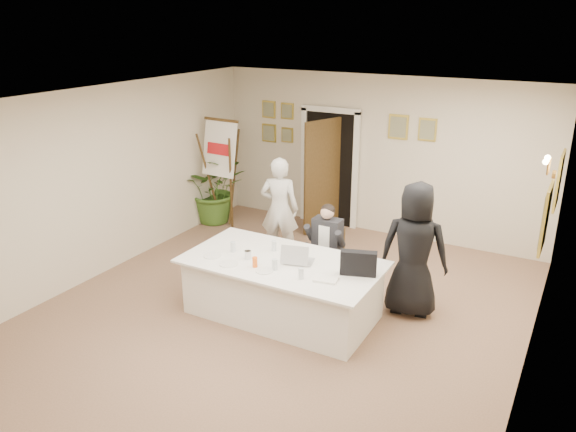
{
  "coord_description": "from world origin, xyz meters",
  "views": [
    {
      "loc": [
        3.29,
        -5.68,
        3.74
      ],
      "look_at": [
        -0.19,
        0.6,
        1.16
      ],
      "focal_mm": 35.0,
      "sensor_mm": 36.0,
      "label": 1
    }
  ],
  "objects_px": {
    "standing_woman": "(414,250)",
    "oj_glass": "(255,262)",
    "seated_man": "(326,247)",
    "standing_man": "(279,209)",
    "paper_stack": "(326,279)",
    "potted_palm": "(216,189)",
    "steel_jug": "(248,255)",
    "laptop": "(299,252)",
    "laptop_bag": "(358,263)",
    "flip_chart": "(225,179)",
    "conference_table": "(282,288)"
  },
  "relations": [
    {
      "from": "standing_woman",
      "to": "oj_glass",
      "type": "height_order",
      "value": "standing_woman"
    },
    {
      "from": "seated_man",
      "to": "standing_man",
      "type": "distance_m",
      "value": 1.29
    },
    {
      "from": "seated_man",
      "to": "paper_stack",
      "type": "bearing_deg",
      "value": -55.34
    },
    {
      "from": "standing_man",
      "to": "potted_palm",
      "type": "relative_size",
      "value": 1.3
    },
    {
      "from": "paper_stack",
      "to": "seated_man",
      "type": "bearing_deg",
      "value": 115.3
    },
    {
      "from": "standing_man",
      "to": "steel_jug",
      "type": "xyz_separation_m",
      "value": [
        0.53,
        -1.74,
        -0.01
      ]
    },
    {
      "from": "seated_man",
      "to": "laptop",
      "type": "relative_size",
      "value": 3.47
    },
    {
      "from": "standing_man",
      "to": "laptop",
      "type": "relative_size",
      "value": 4.52
    },
    {
      "from": "potted_palm",
      "to": "steel_jug",
      "type": "bearing_deg",
      "value": -47.4
    },
    {
      "from": "standing_man",
      "to": "laptop_bag",
      "type": "distance_m",
      "value": 2.46
    },
    {
      "from": "flip_chart",
      "to": "laptop",
      "type": "bearing_deg",
      "value": -39.61
    },
    {
      "from": "conference_table",
      "to": "laptop_bag",
      "type": "relative_size",
      "value": 5.81
    },
    {
      "from": "conference_table",
      "to": "steel_jug",
      "type": "relative_size",
      "value": 23.01
    },
    {
      "from": "paper_stack",
      "to": "oj_glass",
      "type": "xyz_separation_m",
      "value": [
        -0.94,
        -0.09,
        0.05
      ]
    },
    {
      "from": "standing_woman",
      "to": "potted_palm",
      "type": "xyz_separation_m",
      "value": [
        -4.3,
        1.6,
        -0.25
      ]
    },
    {
      "from": "standing_man",
      "to": "conference_table",
      "type": "bearing_deg",
      "value": 103.13
    },
    {
      "from": "conference_table",
      "to": "laptop_bag",
      "type": "bearing_deg",
      "value": 5.24
    },
    {
      "from": "conference_table",
      "to": "flip_chart",
      "type": "distance_m",
      "value": 3.5
    },
    {
      "from": "oj_glass",
      "to": "steel_jug",
      "type": "xyz_separation_m",
      "value": [
        -0.21,
        0.17,
        -0.01
      ]
    },
    {
      "from": "standing_woman",
      "to": "laptop_bag",
      "type": "height_order",
      "value": "standing_woman"
    },
    {
      "from": "laptop_bag",
      "to": "standing_woman",
      "type": "bearing_deg",
      "value": 42.51
    },
    {
      "from": "standing_man",
      "to": "laptop_bag",
      "type": "relative_size",
      "value": 3.85
    },
    {
      "from": "conference_table",
      "to": "seated_man",
      "type": "distance_m",
      "value": 1.0
    },
    {
      "from": "flip_chart",
      "to": "standing_woman",
      "type": "xyz_separation_m",
      "value": [
        3.98,
        -1.46,
        -0.02
      ]
    },
    {
      "from": "standing_woman",
      "to": "paper_stack",
      "type": "distance_m",
      "value": 1.34
    },
    {
      "from": "standing_woman",
      "to": "steel_jug",
      "type": "bearing_deg",
      "value": 20.07
    },
    {
      "from": "seated_man",
      "to": "laptop",
      "type": "distance_m",
      "value": 0.92
    },
    {
      "from": "standing_woman",
      "to": "laptop_bag",
      "type": "xyz_separation_m",
      "value": [
        -0.44,
        -0.8,
        0.03
      ]
    },
    {
      "from": "seated_man",
      "to": "standing_man",
      "type": "xyz_separation_m",
      "value": [
        -1.11,
        0.63,
        0.2
      ]
    },
    {
      "from": "seated_man",
      "to": "standing_woman",
      "type": "bearing_deg",
      "value": 6.21
    },
    {
      "from": "flip_chart",
      "to": "oj_glass",
      "type": "bearing_deg",
      "value": -48.91
    },
    {
      "from": "standing_woman",
      "to": "steel_jug",
      "type": "relative_size",
      "value": 16.29
    },
    {
      "from": "potted_palm",
      "to": "seated_man",
      "type": "bearing_deg",
      "value": -26.91
    },
    {
      "from": "conference_table",
      "to": "potted_palm",
      "type": "bearing_deg",
      "value": 138.89
    },
    {
      "from": "conference_table",
      "to": "potted_palm",
      "type": "height_order",
      "value": "potted_palm"
    },
    {
      "from": "seated_man",
      "to": "steel_jug",
      "type": "height_order",
      "value": "seated_man"
    },
    {
      "from": "seated_man",
      "to": "laptop_bag",
      "type": "bearing_deg",
      "value": -36.57
    },
    {
      "from": "paper_stack",
      "to": "oj_glass",
      "type": "relative_size",
      "value": 2.12
    },
    {
      "from": "standing_man",
      "to": "potted_palm",
      "type": "height_order",
      "value": "standing_man"
    },
    {
      "from": "seated_man",
      "to": "standing_man",
      "type": "height_order",
      "value": "standing_man"
    },
    {
      "from": "paper_stack",
      "to": "flip_chart",
      "type": "bearing_deg",
      "value": 141.63
    },
    {
      "from": "flip_chart",
      "to": "standing_woman",
      "type": "relative_size",
      "value": 1.11
    },
    {
      "from": "seated_man",
      "to": "potted_palm",
      "type": "xyz_separation_m",
      "value": [
        -3.01,
        1.53,
        0.0
      ]
    },
    {
      "from": "conference_table",
      "to": "laptop",
      "type": "distance_m",
      "value": 0.56
    },
    {
      "from": "laptop",
      "to": "paper_stack",
      "type": "distance_m",
      "value": 0.63
    },
    {
      "from": "standing_man",
      "to": "laptop",
      "type": "xyz_separation_m",
      "value": [
        1.15,
        -1.51,
        0.08
      ]
    },
    {
      "from": "standing_man",
      "to": "laptop_bag",
      "type": "xyz_separation_m",
      "value": [
        1.95,
        -1.5,
        0.09
      ]
    },
    {
      "from": "oj_glass",
      "to": "flip_chart",
      "type": "bearing_deg",
      "value": 131.09
    },
    {
      "from": "standing_woman",
      "to": "laptop",
      "type": "distance_m",
      "value": 1.48
    },
    {
      "from": "conference_table",
      "to": "oj_glass",
      "type": "height_order",
      "value": "oj_glass"
    }
  ]
}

